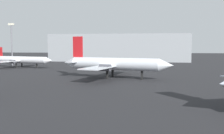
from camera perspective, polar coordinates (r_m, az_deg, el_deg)
The scene contains 4 objects.
airplane_distant at distance 60.12m, azimuth 0.23°, elevation 0.74°, with size 28.68×24.59×10.48m.
airplane_far_right at distance 98.03m, azimuth -20.61°, elevation 1.58°, with size 28.01×20.66×7.64m.
light_mast_left at distance 107.16m, azimuth -22.46°, elevation 5.52°, with size 2.40×0.50×17.29m.
terminal_building at distance 135.30m, azimuth 1.69°, elevation 4.53°, with size 73.77×22.36×14.47m, color #999EA3.
Camera 1 is at (1.71, -7.27, 7.84)m, focal length 38.99 mm.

